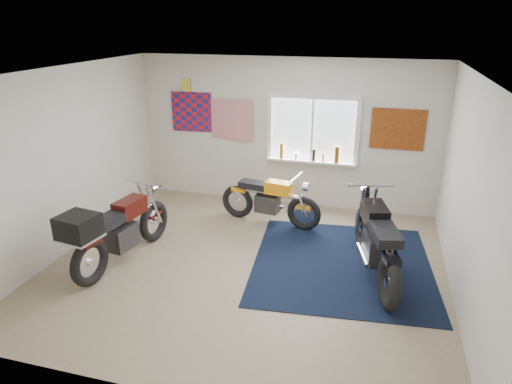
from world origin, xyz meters
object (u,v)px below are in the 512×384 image
(black_chrome_bike, at_px, (376,243))
(maroon_tourer, at_px, (115,231))
(yellow_triumph, at_px, (269,201))
(navy_rug, at_px, (342,264))

(black_chrome_bike, xyz_separation_m, maroon_tourer, (-3.53, -0.70, 0.05))
(yellow_triumph, xyz_separation_m, black_chrome_bike, (1.79, -1.28, 0.09))
(navy_rug, xyz_separation_m, maroon_tourer, (-3.09, -0.87, 0.54))
(navy_rug, bearing_deg, maroon_tourer, -164.20)
(yellow_triumph, height_order, maroon_tourer, maroon_tourer)
(yellow_triumph, relative_size, maroon_tourer, 0.88)
(navy_rug, distance_m, black_chrome_bike, 0.68)
(black_chrome_bike, distance_m, maroon_tourer, 3.60)
(navy_rug, distance_m, maroon_tourer, 3.25)
(navy_rug, xyz_separation_m, black_chrome_bike, (0.44, -0.17, 0.49))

